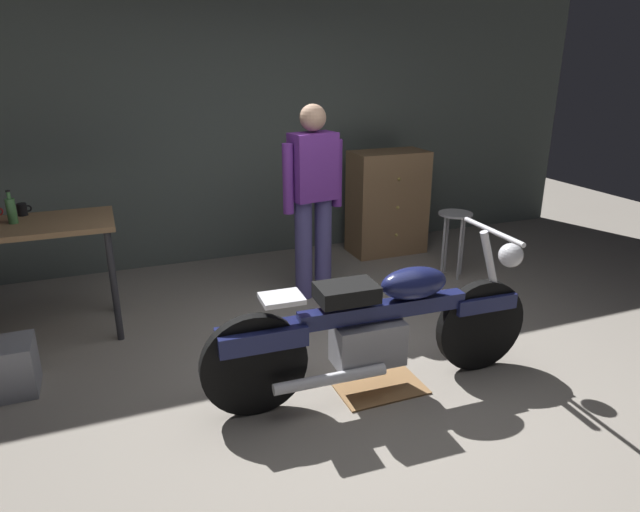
{
  "coord_description": "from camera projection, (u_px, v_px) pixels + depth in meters",
  "views": [
    {
      "loc": [
        -1.38,
        -2.87,
        2.01
      ],
      "look_at": [
        0.02,
        0.7,
        0.65
      ],
      "focal_mm": 31.25,
      "sensor_mm": 36.0,
      "label": 1
    }
  ],
  "objects": [
    {
      "name": "mug_black_matte",
      "position": [
        23.0,
        209.0,
        4.17
      ],
      "size": [
        0.1,
        0.07,
        0.09
      ],
      "color": "black",
      "rests_on": "workbench"
    },
    {
      "name": "motorcycle",
      "position": [
        378.0,
        325.0,
        3.46
      ],
      "size": [
        2.19,
        0.6,
        1.0
      ],
      "rotation": [
        0.0,
        0.0,
        -0.04
      ],
      "color": "black",
      "rests_on": "ground_plane"
    },
    {
      "name": "wooden_dresser",
      "position": [
        387.0,
        203.0,
        5.99
      ],
      "size": [
        0.8,
        0.47,
        1.1
      ],
      "color": "#99724C",
      "rests_on": "ground_plane"
    },
    {
      "name": "workbench",
      "position": [
        20.0,
        239.0,
        3.99
      ],
      "size": [
        1.3,
        0.64,
        0.9
      ],
      "color": "#99724C",
      "rests_on": "ground_plane"
    },
    {
      "name": "back_wall",
      "position": [
        241.0,
        107.0,
        5.6
      ],
      "size": [
        8.0,
        0.12,
        3.1
      ],
      "primitive_type": "cube",
      "color": "#56605B",
      "rests_on": "ground_plane"
    },
    {
      "name": "shop_stool",
      "position": [
        455.0,
        227.0,
        5.3
      ],
      "size": [
        0.32,
        0.32,
        0.64
      ],
      "color": "#B2B2B7",
      "rests_on": "ground_plane"
    },
    {
      "name": "bottle",
      "position": [
        11.0,
        210.0,
        3.95
      ],
      "size": [
        0.06,
        0.06,
        0.24
      ],
      "color": "#4C8C4C",
      "rests_on": "workbench"
    },
    {
      "name": "person_standing",
      "position": [
        313.0,
        194.0,
        4.73
      ],
      "size": [
        0.56,
        0.28,
        1.67
      ],
      "rotation": [
        0.0,
        0.0,
        3.32
      ],
      "color": "#554F8F",
      "rests_on": "ground_plane"
    },
    {
      "name": "ground_plane",
      "position": [
        355.0,
        382.0,
        3.66
      ],
      "size": [
        12.0,
        12.0,
        0.0
      ],
      "primitive_type": "plane",
      "color": "gray"
    },
    {
      "name": "drip_tray",
      "position": [
        378.0,
        386.0,
        3.61
      ],
      "size": [
        0.56,
        0.4,
        0.01
      ],
      "primitive_type": "cube",
      "color": "olive",
      "rests_on": "ground_plane"
    }
  ]
}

